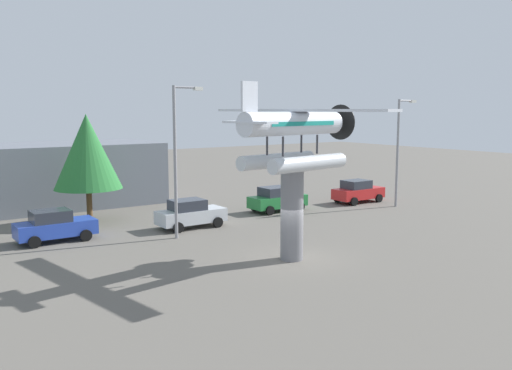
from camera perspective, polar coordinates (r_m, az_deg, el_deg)
The scene contains 11 objects.
ground_plane at distance 26.91m, azimuth 3.70°, elevation -7.68°, with size 140.00×140.00×0.00m, color #605B54.
display_pedestal at distance 26.41m, azimuth 3.74°, elevation -3.09°, with size 1.10×1.10×4.39m, color slate.
floatplane_monument at distance 26.05m, azimuth 4.01°, elevation 5.33°, with size 7.10×10.44×4.00m.
car_near_blue at distance 32.12m, azimuth -20.13°, elevation -3.98°, with size 4.20×2.02×1.76m.
car_mid_silver at distance 33.87m, azimuth -6.82°, elevation -2.95°, with size 4.20×2.02×1.76m.
car_far_green at distance 39.06m, azimuth 2.19°, elevation -1.46°, with size 4.20×2.02×1.76m.
car_distant_red at distance 43.44m, azimuth 10.50°, elevation -0.64°, with size 4.20×2.02×1.76m.
streetlight_primary at distance 30.79m, azimuth -8.08°, elevation 3.47°, with size 1.84×0.28×8.49m.
streetlight_secondary at distance 42.07m, azimuth 14.64°, elevation 4.05°, with size 1.84×0.28×7.92m.
storefront_building at distance 44.20m, azimuth -18.78°, elevation 1.10°, with size 12.84×7.75×4.65m, color slate.
tree_east at distance 36.44m, azimuth -17.07°, elevation 3.31°, with size 4.27×4.27×6.91m.
Camera 1 is at (-16.25, -20.21, 7.20)m, focal length 38.64 mm.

